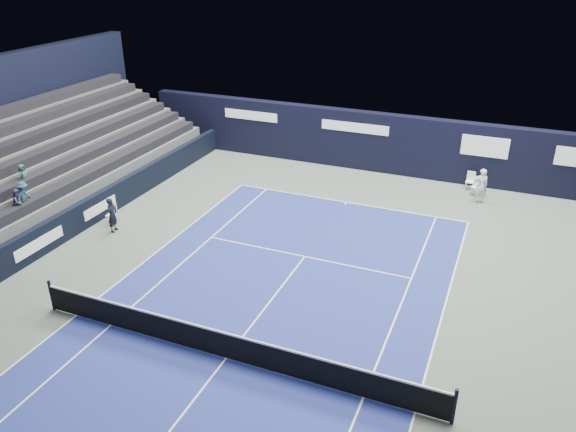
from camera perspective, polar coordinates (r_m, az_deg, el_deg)
name	(u,v)px	position (r m, az deg, el deg)	size (l,w,h in m)	color
ground	(256,320)	(18.30, -3.30, -10.52)	(48.00, 48.00, 0.00)	#4C5B51
court_surface	(226,358)	(16.91, -6.30, -14.17)	(10.97, 23.77, 0.01)	navy
folding_chair_back_a	(471,177)	(28.89, 18.09, 3.74)	(0.41, 0.44, 0.90)	white
folding_chair_back_b	(477,185)	(28.29, 18.64, 3.02)	(0.49, 0.48, 0.91)	white
line_judge_chair	(112,212)	(25.21, -17.43, 0.38)	(0.43, 0.42, 0.89)	white
line_judge	(112,215)	(24.37, -17.41, 0.11)	(0.54, 0.36, 1.49)	black
court_markings	(226,358)	(16.90, -6.30, -14.16)	(11.03, 23.83, 0.00)	white
tennis_net	(225,344)	(16.59, -6.39, -12.84)	(12.90, 0.10, 1.10)	black
back_sponsor_wall	(374,142)	(29.94, 8.75, 7.46)	(26.00, 0.63, 3.10)	black
side_barrier_left	(97,207)	(25.66, -18.86, 0.85)	(0.33, 22.00, 1.20)	black
spectator_stand	(41,159)	(28.35, -23.81, 5.33)	(6.00, 18.00, 6.40)	#505053
tennis_player	(481,186)	(27.40, 19.01, 2.94)	(0.70, 0.90, 1.66)	white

